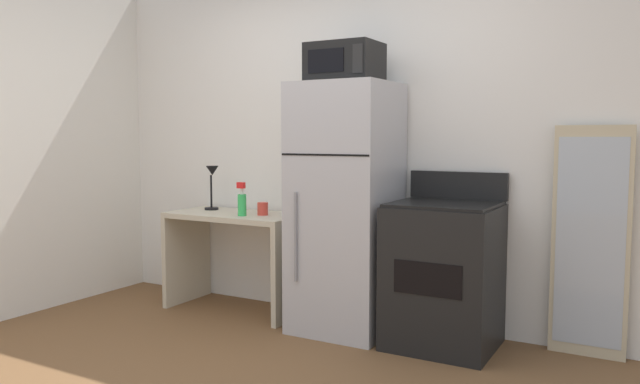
% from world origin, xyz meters
% --- Properties ---
extents(wall_back_white, '(5.00, 0.10, 2.60)m').
position_xyz_m(wall_back_white, '(0.00, 1.70, 1.30)').
color(wall_back_white, white).
rests_on(wall_back_white, ground).
extents(desk, '(1.06, 0.53, 0.75)m').
position_xyz_m(desk, '(-0.85, 1.36, 0.51)').
color(desk, beige).
rests_on(desk, ground).
extents(desk_lamp, '(0.14, 0.12, 0.35)m').
position_xyz_m(desk_lamp, '(-1.14, 1.42, 0.99)').
color(desk_lamp, black).
rests_on(desk_lamp, desk).
extents(coffee_mug, '(0.08, 0.08, 0.09)m').
position_xyz_m(coffee_mug, '(-0.61, 1.36, 0.80)').
color(coffee_mug, '#D83F33').
rests_on(coffee_mug, desk).
extents(spray_bottle, '(0.06, 0.06, 0.25)m').
position_xyz_m(spray_bottle, '(-0.72, 1.25, 0.85)').
color(spray_bottle, green).
rests_on(spray_bottle, desk).
extents(refrigerator, '(0.64, 0.63, 1.69)m').
position_xyz_m(refrigerator, '(0.10, 1.33, 0.84)').
color(refrigerator, '#B7B7BC').
rests_on(refrigerator, ground).
extents(microwave, '(0.46, 0.35, 0.26)m').
position_xyz_m(microwave, '(0.10, 1.31, 1.82)').
color(microwave, black).
rests_on(microwave, refrigerator).
extents(oven_range, '(0.65, 0.61, 1.10)m').
position_xyz_m(oven_range, '(0.79, 1.33, 0.47)').
color(oven_range, black).
rests_on(oven_range, ground).
extents(leaning_mirror, '(0.44, 0.03, 1.40)m').
position_xyz_m(leaning_mirror, '(1.61, 1.59, 0.70)').
color(leaning_mirror, '#C6B793').
rests_on(leaning_mirror, ground).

